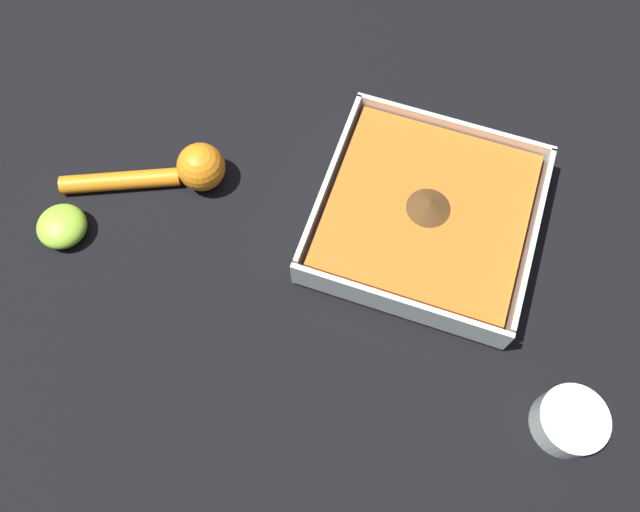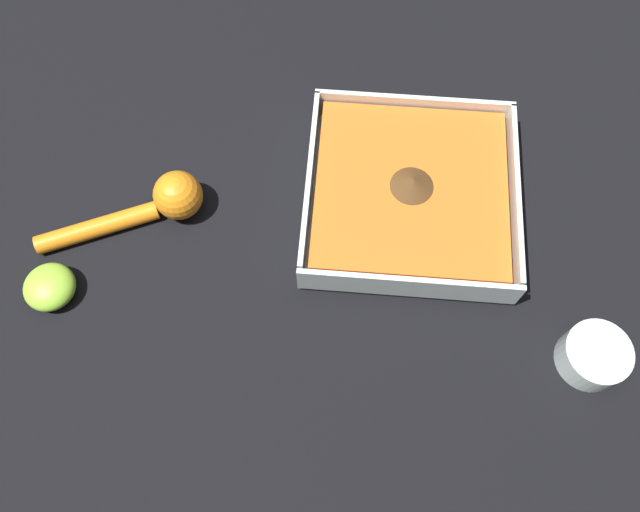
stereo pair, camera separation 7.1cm
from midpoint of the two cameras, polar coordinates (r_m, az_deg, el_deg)
ground_plane at (r=0.78m, az=14.21°, el=1.93°), size 4.00×4.00×0.00m
square_dish at (r=0.76m, az=12.26°, el=3.18°), size 0.25×0.25×0.06m
spice_bowl at (r=0.73m, az=24.48°, el=-13.95°), size 0.07×0.07×0.04m
lemon_squeezer at (r=0.78m, az=-10.20°, el=7.41°), size 0.19×0.11×0.06m
lemon_half at (r=0.79m, az=-20.20°, el=2.27°), size 0.06×0.06×0.03m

